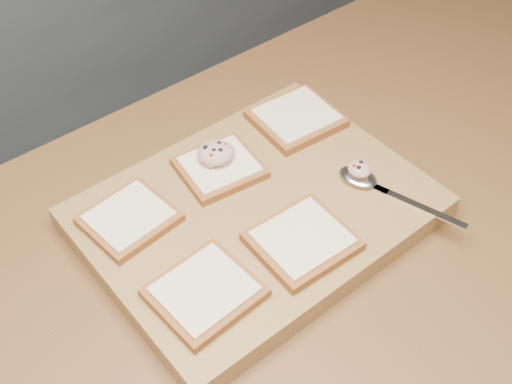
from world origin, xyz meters
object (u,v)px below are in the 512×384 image
Objects in this scene: cutting_board at (256,213)px; bread_far_center at (220,167)px; spoon at (367,181)px; tuna_salad_dollop at (216,152)px.

cutting_board is 3.68× the size of bread_far_center.
spoon is at bearing -25.54° from cutting_board.
bread_far_center reaches higher than cutting_board.
bread_far_center is at bearing 133.55° from spoon.
spoon is at bearing -46.45° from bread_far_center.
cutting_board is 0.11m from tuna_salad_dollop.
bread_far_center is 0.22m from spoon.
cutting_board is 8.45× the size of tuna_salad_dollop.
bread_far_center is 2.29× the size of tuna_salad_dollop.
spoon is (0.15, -0.17, -0.02)m from tuna_salad_dollop.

